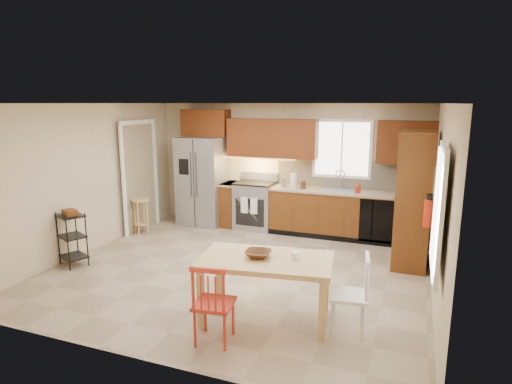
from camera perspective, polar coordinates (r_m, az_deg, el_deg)
The scene contains 33 objects.
floor at distance 6.66m, azimuth -2.37°, elevation -10.31°, with size 5.50×5.50×0.00m, color gray.
ceiling at distance 6.17m, azimuth -2.57°, elevation 11.73°, with size 5.50×5.00×0.02m, color silver.
wall_back at distance 8.62m, azimuth 4.08°, elevation 3.39°, with size 5.50×0.02×2.50m, color #CCB793.
wall_front at distance 4.19m, azimuth -16.07°, elevation -6.13°, with size 5.50×0.02×2.50m, color #CCB793.
wall_left at distance 7.78m, azimuth -21.44°, elevation 1.69°, with size 0.02×5.00×2.50m, color #CCB793.
wall_right at distance 5.82m, azimuth 23.32°, elevation -1.65°, with size 0.02×5.00×2.50m, color #CCB793.
refrigerator at distance 8.97m, azimuth -7.12°, elevation 1.46°, with size 0.92×0.75×1.82m, color gray.
range_stove at distance 8.65m, azimuth -0.09°, elevation -1.88°, with size 0.76×0.63×0.92m, color gray.
base_cabinet_narrow at distance 8.87m, azimuth -3.39°, elevation -1.62°, with size 0.30×0.60×0.90m, color #582810.
base_cabinet_run at distance 8.22m, azimuth 12.05°, elevation -2.96°, with size 2.92×0.60×0.90m, color #582810.
dishwasher at distance 7.88m, azimuth 15.76°, elevation -3.78°, with size 0.60×0.02×0.78m, color black.
backsplash at distance 8.34m, azimuth 12.56°, elevation 2.34°, with size 2.92×0.03×0.55m, color #C4B393.
upper_over_fridge at distance 9.01m, azimuth -6.72°, elevation 9.14°, with size 1.00×0.35×0.55m, color #622B10.
upper_left_block at distance 8.46m, azimuth 2.16°, elevation 7.18°, with size 1.80×0.35×0.75m, color #622B10.
upper_right_block at distance 8.03m, azimuth 19.43°, elevation 6.27°, with size 1.00×0.35×0.75m, color #622B10.
window_back at distance 8.30m, azimuth 11.40°, elevation 5.65°, with size 1.12×0.04×1.12m, color white.
sink at distance 8.15m, azimuth 10.85°, elevation -0.06°, with size 0.62×0.46×0.16m, color gray.
undercab_glow at distance 8.58m, azimuth 0.18°, elevation 4.60°, with size 1.60×0.30×0.01m, color #FFBF66.
soap_bottle at distance 7.97m, azimuth 13.45°, elevation 0.56°, with size 0.09×0.09×0.19m, color #B11F0C.
paper_towel at distance 8.25m, azimuth 5.02°, elevation 1.52°, with size 0.12×0.12×0.28m, color silver.
canister_steel at distance 8.32m, azimuth 3.69°, elevation 1.27°, with size 0.11×0.11×0.18m, color gray.
canister_wood at distance 8.18m, azimuth 6.30°, elevation 0.91°, with size 0.10×0.10×0.14m, color #543416.
pantry at distance 7.02m, azimuth 20.21°, elevation -0.90°, with size 0.50×0.95×2.10m, color #582810.
fire_extinguisher at distance 5.99m, azimuth 22.01°, elevation -2.65°, with size 0.12×0.12×0.36m, color #B11F0C.
window_right at distance 4.65m, azimuth 23.21°, elevation -2.30°, with size 0.04×1.02×1.32m, color white.
doorway at distance 8.76m, azimuth -15.30°, elevation 1.81°, with size 0.04×0.95×2.10m, color #8C7A59.
dining_table at distance 5.13m, azimuth 1.31°, elevation -12.83°, with size 1.52×0.85×0.74m, color tan, non-canonical shape.
chair_red at distance 4.68m, azimuth -5.61°, elevation -14.41°, with size 0.42×0.42×0.89m, color #AF291B, non-canonical shape.
chair_white at distance 4.94m, azimuth 12.26°, elevation -13.15°, with size 0.42×0.42×0.89m, color silver, non-canonical shape.
table_bowl at distance 5.01m, azimuth 0.30°, elevation -8.73°, with size 0.31×0.31×0.08m, color #543416.
table_jar at distance 4.96m, azimuth 5.36°, elevation -8.63°, with size 0.11×0.11×0.13m, color silver.
bar_stool at distance 8.60m, azimuth -15.09°, elevation -3.14°, with size 0.34×0.34×0.70m, color tan, non-canonical shape.
utility_cart at distance 7.29m, azimuth -23.29°, elevation -5.79°, with size 0.42×0.33×0.85m, color black, non-canonical shape.
Camera 1 is at (2.43, -5.67, 2.51)m, focal length 30.00 mm.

